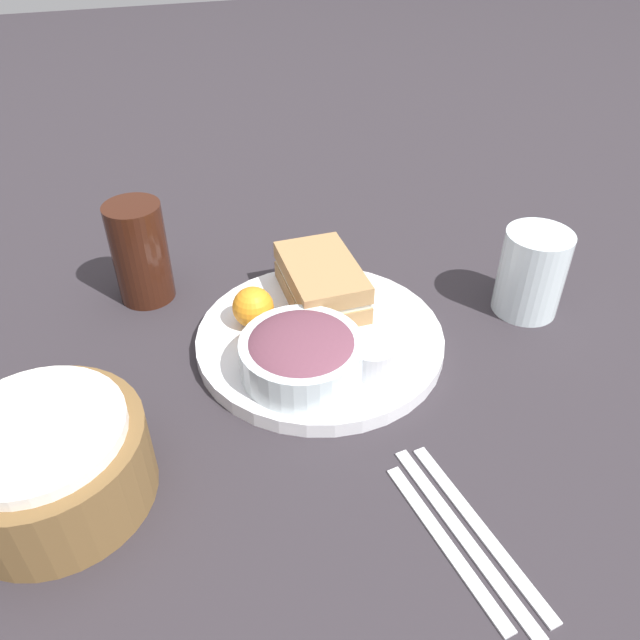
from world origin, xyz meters
TOP-DOWN VIEW (x-y plane):
  - ground_plane at (0.00, 0.00)m, footprint 4.00×4.00m
  - plate at (0.00, 0.00)m, footprint 0.29×0.29m
  - sandwich at (0.07, -0.02)m, footprint 0.14×0.09m
  - salad_bowl at (-0.06, 0.04)m, footprint 0.13×0.13m
  - dressing_cup at (-0.07, -0.04)m, footprint 0.06×0.06m
  - orange_wedge at (0.04, 0.07)m, footprint 0.05×0.05m
  - drink_glass at (0.17, 0.19)m, footprint 0.07×0.07m
  - bread_basket at (-0.13, 0.29)m, footprint 0.18×0.18m
  - fork at (-0.28, -0.06)m, footprint 0.19×0.04m
  - knife at (-0.28, -0.04)m, footprint 0.20×0.04m
  - spoon at (-0.29, -0.02)m, footprint 0.18×0.04m
  - water_glass at (-0.01, -0.27)m, footprint 0.08×0.08m

SIDE VIEW (x-z plane):
  - ground_plane at x=0.00m, z-range 0.00..0.00m
  - fork at x=-0.28m, z-range 0.00..0.01m
  - knife at x=-0.28m, z-range 0.00..0.01m
  - spoon at x=-0.29m, z-range 0.00..0.01m
  - plate at x=0.00m, z-range 0.00..0.02m
  - dressing_cup at x=-0.07m, z-range 0.02..0.05m
  - orange_wedge at x=0.04m, z-range 0.02..0.07m
  - bread_basket at x=-0.13m, z-range 0.00..0.09m
  - sandwich at x=0.07m, z-range 0.02..0.07m
  - salad_bowl at x=-0.06m, z-range 0.02..0.07m
  - water_glass at x=-0.01m, z-range 0.00..0.11m
  - drink_glass at x=0.17m, z-range 0.00..0.13m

